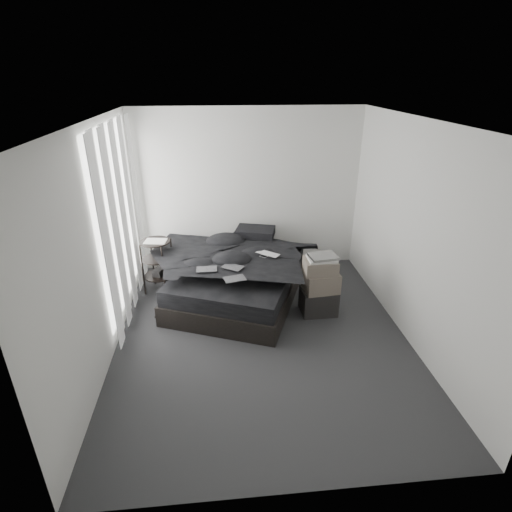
{
  "coord_description": "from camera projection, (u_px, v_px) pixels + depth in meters",
  "views": [
    {
      "loc": [
        -0.49,
        -4.15,
        3.05
      ],
      "look_at": [
        0.0,
        0.8,
        0.75
      ],
      "focal_mm": 28.0,
      "sensor_mm": 36.0,
      "label": 1
    }
  ],
  "objects": [
    {
      "name": "pillow_lower",
      "position": [
        251.0,
        239.0,
        6.45
      ],
      "size": [
        0.75,
        0.63,
        0.14
      ],
      "primitive_type": "cube",
      "rotation": [
        0.0,
        0.0,
        -0.37
      ],
      "color": "black",
      "rests_on": "mattress"
    },
    {
      "name": "comic_a",
      "position": [
        206.0,
        264.0,
        5.22
      ],
      "size": [
        0.27,
        0.18,
        0.01
      ],
      "primitive_type": "cube",
      "rotation": [
        0.0,
        0.0,
        0.01
      ],
      "color": "black",
      "rests_on": "duvet"
    },
    {
      "name": "box_mid",
      "position": [
        321.0,
        281.0,
        5.37
      ],
      "size": [
        0.48,
        0.39,
        0.27
      ],
      "primitive_type": "cube",
      "rotation": [
        0.0,
        0.0,
        0.1
      ],
      "color": "#695E53",
      "rests_on": "box_lower"
    },
    {
      "name": "papers",
      "position": [
        155.0,
        241.0,
        5.79
      ],
      "size": [
        0.34,
        0.27,
        0.02
      ],
      "primitive_type": "cube",
      "rotation": [
        0.0,
        0.0,
        -0.13
      ],
      "color": "white",
      "rests_on": "side_stand"
    },
    {
      "name": "wall_right",
      "position": [
        415.0,
        236.0,
        4.68
      ],
      "size": [
        0.01,
        4.2,
        2.6
      ],
      "primitive_type": "cube",
      "color": "white",
      "rests_on": "ground"
    },
    {
      "name": "window_left",
      "position": [
        118.0,
        216.0,
        5.16
      ],
      "size": [
        0.02,
        2.0,
        2.3
      ],
      "primitive_type": "cube",
      "color": "white",
      "rests_on": "wall_left"
    },
    {
      "name": "bed",
      "position": [
        239.0,
        288.0,
        5.91
      ],
      "size": [
        2.26,
        2.55,
        0.29
      ],
      "primitive_type": "cube",
      "rotation": [
        0.0,
        0.0,
        -0.37
      ],
      "color": "black",
      "rests_on": "floor"
    },
    {
      "name": "floor_books",
      "position": [
        163.0,
        315.0,
        5.37
      ],
      "size": [
        0.16,
        0.22,
        0.15
      ],
      "primitive_type": "cube",
      "rotation": [
        0.0,
        0.0,
        -0.07
      ],
      "color": "black",
      "rests_on": "floor"
    },
    {
      "name": "curtain_left",
      "position": [
        123.0,
        221.0,
        5.19
      ],
      "size": [
        0.06,
        2.12,
        2.48
      ],
      "primitive_type": "cube",
      "color": "white",
      "rests_on": "wall_left"
    },
    {
      "name": "box_lower",
      "position": [
        318.0,
        301.0,
        5.51
      ],
      "size": [
        0.49,
        0.39,
        0.35
      ],
      "primitive_type": "cube",
      "rotation": [
        0.0,
        0.0,
        0.03
      ],
      "color": "black",
      "rests_on": "floor"
    },
    {
      "name": "wall_front",
      "position": [
        299.0,
        364.0,
        2.63
      ],
      "size": [
        3.6,
        0.01,
        2.6
      ],
      "primitive_type": "cube",
      "color": "white",
      "rests_on": "ground"
    },
    {
      "name": "floor",
      "position": [
        262.0,
        336.0,
        5.07
      ],
      "size": [
        3.6,
        4.2,
        0.01
      ],
      "primitive_type": "cube",
      "color": "#2F3032",
      "rests_on": "ground"
    },
    {
      "name": "duvet",
      "position": [
        237.0,
        259.0,
        5.66
      ],
      "size": [
        2.11,
        2.25,
        0.25
      ],
      "primitive_type": "imported",
      "rotation": [
        0.0,
        0.0,
        -0.37
      ],
      "color": "black",
      "rests_on": "mattress"
    },
    {
      "name": "wall_back",
      "position": [
        248.0,
        191.0,
        6.42
      ],
      "size": [
        3.6,
        0.01,
        2.6
      ],
      "primitive_type": "cube",
      "color": "white",
      "rests_on": "ground"
    },
    {
      "name": "ceiling",
      "position": [
        264.0,
        121.0,
        3.98
      ],
      "size": [
        3.6,
        4.2,
        0.01
      ],
      "primitive_type": "cube",
      "color": "white",
      "rests_on": "ground"
    },
    {
      "name": "side_stand",
      "position": [
        158.0,
        266.0,
        5.97
      ],
      "size": [
        0.55,
        0.55,
        0.8
      ],
      "primitive_type": "cylinder",
      "rotation": [
        0.0,
        0.0,
        -0.31
      ],
      "color": "black",
      "rests_on": "floor"
    },
    {
      "name": "laptop",
      "position": [
        266.0,
        250.0,
        5.59
      ],
      "size": [
        0.4,
        0.38,
        0.03
      ],
      "primitive_type": "imported",
      "rotation": [
        0.0,
        0.0,
        -0.69
      ],
      "color": "silver",
      "rests_on": "duvet"
    },
    {
      "name": "wall_left",
      "position": [
        100.0,
        248.0,
        4.36
      ],
      "size": [
        0.01,
        4.2,
        2.6
      ],
      "primitive_type": "cube",
      "color": "white",
      "rests_on": "ground"
    },
    {
      "name": "art_book_white",
      "position": [
        322.0,
        258.0,
        5.23
      ],
      "size": [
        0.37,
        0.3,
        0.04
      ],
      "primitive_type": "cube",
      "rotation": [
        0.0,
        0.0,
        0.03
      ],
      "color": "silver",
      "rests_on": "box_upper"
    },
    {
      "name": "box_upper",
      "position": [
        320.0,
        266.0,
        5.28
      ],
      "size": [
        0.43,
        0.35,
        0.19
      ],
      "primitive_type": "cube",
      "rotation": [
        0.0,
        0.0,
        -0.02
      ],
      "color": "#695E53",
      "rests_on": "box_mid"
    },
    {
      "name": "pillow_upper",
      "position": [
        255.0,
        232.0,
        6.36
      ],
      "size": [
        0.68,
        0.55,
        0.13
      ],
      "primitive_type": "cube",
      "rotation": [
        0.0,
        0.0,
        -0.27
      ],
      "color": "black",
      "rests_on": "pillow_lower"
    },
    {
      "name": "comic_c",
      "position": [
        235.0,
        272.0,
        4.97
      ],
      "size": [
        0.3,
        0.23,
        0.01
      ],
      "primitive_type": "cube",
      "rotation": [
        0.0,
        0.0,
        0.24
      ],
      "color": "black",
      "rests_on": "duvet"
    },
    {
      "name": "art_book_snake",
      "position": [
        323.0,
        256.0,
        5.21
      ],
      "size": [
        0.39,
        0.32,
        0.03
      ],
      "primitive_type": "cube",
      "rotation": [
        0.0,
        0.0,
        0.13
      ],
      "color": "silver",
      "rests_on": "art_book_white"
    },
    {
      "name": "comic_b",
      "position": [
        232.0,
        261.0,
        5.28
      ],
      "size": [
        0.32,
        0.29,
        0.01
      ],
      "primitive_type": "cube",
      "rotation": [
        0.0,
        0.0,
        -0.58
      ],
      "color": "black",
      "rests_on": "duvet"
    },
    {
      "name": "mattress",
      "position": [
        239.0,
        272.0,
        5.8
      ],
      "size": [
        2.18,
        2.47,
        0.23
      ],
      "primitive_type": "cube",
      "rotation": [
        0.0,
        0.0,
        -0.37
      ],
      "color": "black",
      "rests_on": "bed"
    }
  ]
}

